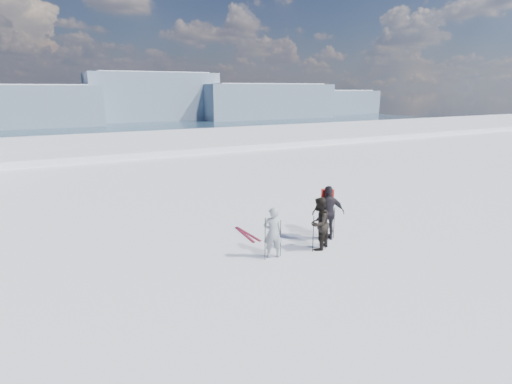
{
  "coord_description": "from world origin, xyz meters",
  "views": [
    {
      "loc": [
        -8.23,
        -8.39,
        5.18
      ],
      "look_at": [
        -2.4,
        3.0,
        1.85
      ],
      "focal_mm": 28.0,
      "sensor_mm": 36.0,
      "label": 1
    }
  ],
  "objects_px": {
    "skier_grey": "(273,233)",
    "skier_dark": "(319,224)",
    "skis_loose": "(246,234)",
    "skier_pack": "(328,213)"
  },
  "relations": [
    {
      "from": "skier_dark",
      "to": "skis_loose",
      "type": "distance_m",
      "value": 2.9
    },
    {
      "from": "skier_grey",
      "to": "skis_loose",
      "type": "height_order",
      "value": "skier_grey"
    },
    {
      "from": "skier_grey",
      "to": "skier_pack",
      "type": "relative_size",
      "value": 0.85
    },
    {
      "from": "skis_loose",
      "to": "skier_pack",
      "type": "bearing_deg",
      "value": -35.81
    },
    {
      "from": "skier_grey",
      "to": "skier_dark",
      "type": "height_order",
      "value": "skier_dark"
    },
    {
      "from": "skier_grey",
      "to": "skis_loose",
      "type": "bearing_deg",
      "value": -77.44
    },
    {
      "from": "skier_grey",
      "to": "skier_dark",
      "type": "bearing_deg",
      "value": -167.13
    },
    {
      "from": "skier_grey",
      "to": "skis_loose",
      "type": "xyz_separation_m",
      "value": [
        0.14,
        2.19,
        -0.81
      ]
    },
    {
      "from": "skier_dark",
      "to": "skis_loose",
      "type": "height_order",
      "value": "skier_dark"
    },
    {
      "from": "skis_loose",
      "to": "skier_grey",
      "type": "bearing_deg",
      "value": -93.56
    }
  ]
}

